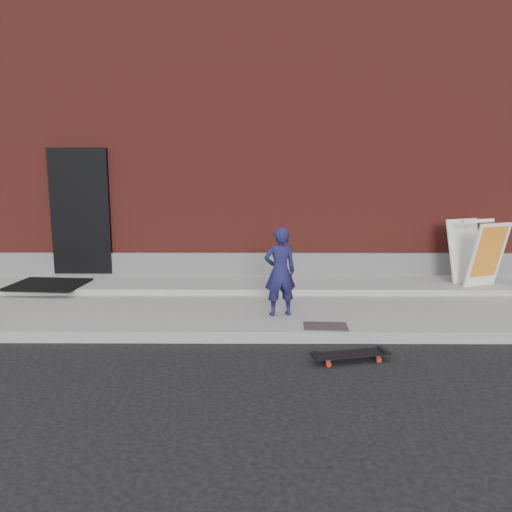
{
  "coord_description": "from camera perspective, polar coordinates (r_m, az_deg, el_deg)",
  "views": [
    {
      "loc": [
        0.61,
        -5.96,
        2.17
      ],
      "look_at": [
        0.56,
        0.8,
        0.98
      ],
      "focal_mm": 35.0,
      "sensor_mm": 36.0,
      "label": 1
    }
  ],
  "objects": [
    {
      "name": "ground",
      "position": [
        6.38,
        -5.19,
        -9.93
      ],
      "size": [
        80.0,
        80.0,
        0.0
      ],
      "primitive_type": "plane",
      "color": "black",
      "rests_on": "ground"
    },
    {
      "name": "sidewalk",
      "position": [
        7.78,
        -4.14,
        -5.65
      ],
      "size": [
        20.0,
        3.0,
        0.15
      ],
      "primitive_type": "cube",
      "color": "gray",
      "rests_on": "ground"
    },
    {
      "name": "apron",
      "position": [
        8.61,
        -3.68,
        -3.23
      ],
      "size": [
        20.0,
        1.2,
        0.1
      ],
      "primitive_type": "cube",
      "color": "#979791",
      "rests_on": "sidewalk"
    },
    {
      "name": "building",
      "position": [
        12.98,
        -2.36,
        11.45
      ],
      "size": [
        20.0,
        8.1,
        5.0
      ],
      "color": "maroon",
      "rests_on": "ground"
    },
    {
      "name": "child",
      "position": [
        6.86,
        2.75,
        -1.8
      ],
      "size": [
        0.5,
        0.39,
        1.23
      ],
      "primitive_type": "imported",
      "rotation": [
        0.0,
        0.0,
        3.37
      ],
      "color": "#1A1947",
      "rests_on": "sidewalk"
    },
    {
      "name": "skateboard",
      "position": [
        5.87,
        10.75,
        -11.02
      ],
      "size": [
        0.9,
        0.41,
        0.1
      ],
      "color": "red",
      "rests_on": "ground"
    },
    {
      "name": "pizza_sign",
      "position": [
        9.05,
        23.94,
        0.41
      ],
      "size": [
        0.9,
        0.97,
        1.09
      ],
      "color": "white",
      "rests_on": "apron"
    },
    {
      "name": "doormat",
      "position": [
        8.97,
        -22.68,
        -3.03
      ],
      "size": [
        1.24,
        1.04,
        0.03
      ],
      "primitive_type": "cube",
      "rotation": [
        0.0,
        0.0,
        -0.09
      ],
      "color": "black",
      "rests_on": "apron"
    },
    {
      "name": "utility_plate",
      "position": [
        6.55,
        7.96,
        -7.98
      ],
      "size": [
        0.58,
        0.39,
        0.02
      ],
      "primitive_type": "cube",
      "rotation": [
        0.0,
        0.0,
        -0.06
      ],
      "color": "#56575B",
      "rests_on": "sidewalk"
    }
  ]
}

